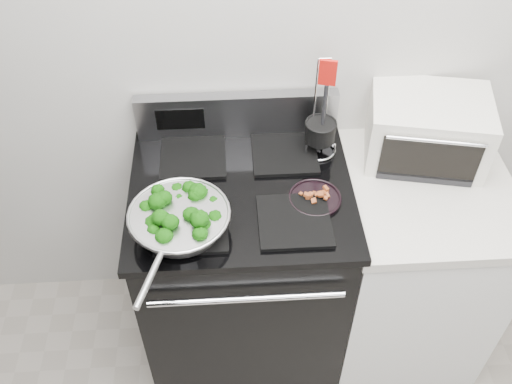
{
  "coord_description": "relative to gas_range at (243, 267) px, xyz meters",
  "views": [
    {
      "loc": [
        -0.33,
        -0.01,
        2.37
      ],
      "look_at": [
        -0.25,
        1.36,
        0.98
      ],
      "focal_mm": 40.0,
      "sensor_mm": 36.0,
      "label": 1
    }
  ],
  "objects": [
    {
      "name": "skillet",
      "position": [
        -0.21,
        -0.19,
        0.51
      ],
      "size": [
        0.33,
        0.51,
        0.07
      ],
      "rotation": [
        0.0,
        0.0,
        -0.3
      ],
      "color": "silver",
      "rests_on": "gas_range"
    },
    {
      "name": "gas_range",
      "position": [
        0.0,
        0.0,
        0.0
      ],
      "size": [
        0.79,
        0.69,
        1.13
      ],
      "color": "black",
      "rests_on": "floor"
    },
    {
      "name": "toaster_oven",
      "position": [
        0.69,
        0.17,
        0.55
      ],
      "size": [
        0.48,
        0.4,
        0.24
      ],
      "rotation": [
        0.0,
        0.0,
        -0.2
      ],
      "color": "white",
      "rests_on": "counter"
    },
    {
      "name": "back_wall",
      "position": [
        0.3,
        0.34,
        0.86
      ],
      "size": [
        4.0,
        0.02,
        2.7
      ],
      "primitive_type": "cube",
      "color": "beige",
      "rests_on": "ground"
    },
    {
      "name": "broccoli_pile",
      "position": [
        -0.2,
        -0.18,
        0.53
      ],
      "size": [
        0.26,
        0.26,
        0.09
      ],
      "primitive_type": null,
      "color": "black",
      "rests_on": "skillet"
    },
    {
      "name": "bacon_plate",
      "position": [
        0.25,
        -0.07,
        0.48
      ],
      "size": [
        0.18,
        0.18,
        0.04
      ],
      "rotation": [
        0.0,
        0.0,
        -0.36
      ],
      "color": "black",
      "rests_on": "gas_range"
    },
    {
      "name": "counter",
      "position": [
        0.68,
        -0.0,
        -0.03
      ],
      "size": [
        0.62,
        0.68,
        0.92
      ],
      "color": "white",
      "rests_on": "floor"
    },
    {
      "name": "utensil_holder",
      "position": [
        0.3,
        0.18,
        0.53
      ],
      "size": [
        0.13,
        0.13,
        0.4
      ],
      "rotation": [
        0.0,
        0.0,
        -0.25
      ],
      "color": "silver",
      "rests_on": "gas_range"
    }
  ]
}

